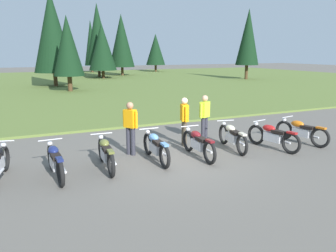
# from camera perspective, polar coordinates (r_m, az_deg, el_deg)

# --- Properties ---
(ground_plane) EXTENTS (140.00, 140.00, 0.00)m
(ground_plane) POSITION_cam_1_polar(r_m,az_deg,el_deg) (10.13, 1.42, -5.65)
(ground_plane) COLOR #605B54
(grass_moorland) EXTENTS (80.00, 44.00, 0.10)m
(grass_moorland) POSITION_cam_1_polar(r_m,az_deg,el_deg) (35.63, -17.83, 6.91)
(grass_moorland) COLOR #5B7033
(grass_moorland) RESTS_ON ground
(forest_treeline) EXTENTS (45.15, 27.38, 9.06)m
(forest_treeline) POSITION_cam_1_polar(r_m,az_deg,el_deg) (42.73, -14.61, 13.94)
(forest_treeline) COLOR #47331E
(forest_treeline) RESTS_ON ground
(motorcycle_navy) EXTENTS (0.62, 2.10, 0.88)m
(motorcycle_navy) POSITION_cam_1_polar(r_m,az_deg,el_deg) (9.03, -18.74, -5.69)
(motorcycle_navy) COLOR black
(motorcycle_navy) RESTS_ON ground
(motorcycle_olive) EXTENTS (0.62, 2.10, 0.88)m
(motorcycle_olive) POSITION_cam_1_polar(r_m,az_deg,el_deg) (9.35, -10.58, -4.61)
(motorcycle_olive) COLOR black
(motorcycle_olive) RESTS_ON ground
(motorcycle_sky_blue) EXTENTS (0.62, 2.10, 0.88)m
(motorcycle_sky_blue) POSITION_cam_1_polar(r_m,az_deg,el_deg) (9.82, -2.12, -3.56)
(motorcycle_sky_blue) COLOR black
(motorcycle_sky_blue) RESTS_ON ground
(motorcycle_maroon) EXTENTS (0.62, 2.10, 0.88)m
(motorcycle_maroon) POSITION_cam_1_polar(r_m,az_deg,el_deg) (10.21, 5.18, -2.98)
(motorcycle_maroon) COLOR black
(motorcycle_maroon) RESTS_ON ground
(motorcycle_cream) EXTENTS (0.65, 2.08, 0.88)m
(motorcycle_cream) POSITION_cam_1_polar(r_m,az_deg,el_deg) (11.19, 10.94, -1.78)
(motorcycle_cream) COLOR black
(motorcycle_cream) RESTS_ON ground
(motorcycle_red) EXTENTS (0.70, 2.08, 0.88)m
(motorcycle_red) POSITION_cam_1_polar(r_m,az_deg,el_deg) (11.58, 17.45, -1.66)
(motorcycle_red) COLOR black
(motorcycle_red) RESTS_ON ground
(motorcycle_orange) EXTENTS (0.71, 2.08, 0.88)m
(motorcycle_orange) POSITION_cam_1_polar(r_m,az_deg,el_deg) (12.62, 21.82, -0.84)
(motorcycle_orange) COLOR black
(motorcycle_orange) RESTS_ON ground
(rider_checking_bike) EXTENTS (0.30, 0.54, 1.67)m
(rider_checking_bike) POSITION_cam_1_polar(r_m,az_deg,el_deg) (11.33, 2.82, 1.26)
(rider_checking_bike) COLOR #4C4233
(rider_checking_bike) RESTS_ON ground
(rider_with_back_turned) EXTENTS (0.50, 0.36, 1.67)m
(rider_with_back_turned) POSITION_cam_1_polar(r_m,az_deg,el_deg) (12.01, 6.28, 1.84)
(rider_with_back_turned) COLOR #2D2D38
(rider_with_back_turned) RESTS_ON ground
(rider_in_hivis_vest) EXTENTS (0.38, 0.47, 1.67)m
(rider_in_hivis_vest) POSITION_cam_1_polar(r_m,az_deg,el_deg) (10.37, -6.46, 0.13)
(rider_in_hivis_vest) COLOR #2D2D38
(rider_in_hivis_vest) RESTS_ON ground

